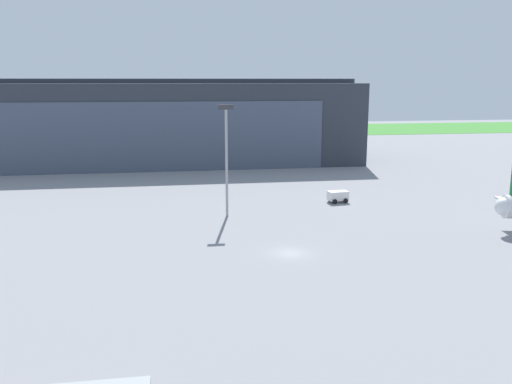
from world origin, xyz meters
TOP-DOWN VIEW (x-y plane):
  - ground_plane at (0.00, 0.00)m, footprint 440.00×440.00m
  - grass_field_strip at (0.00, 174.66)m, footprint 440.00×56.00m
  - maintenance_hangar at (-16.25, 83.59)m, footprint 104.29×31.15m
  - ops_van at (15.37, 28.08)m, footprint 3.91×2.86m
  - apron_light_mast at (-6.18, 20.87)m, footprint 2.40×0.50m

SIDE VIEW (x-z plane):
  - ground_plane at x=0.00m, z-range 0.00..0.00m
  - grass_field_strip at x=0.00m, z-range 0.00..0.08m
  - ops_van at x=15.37m, z-range 0.17..2.31m
  - apron_light_mast at x=-6.18m, z-range 1.63..20.21m
  - maintenance_hangar at x=-16.25m, z-range -0.46..22.36m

